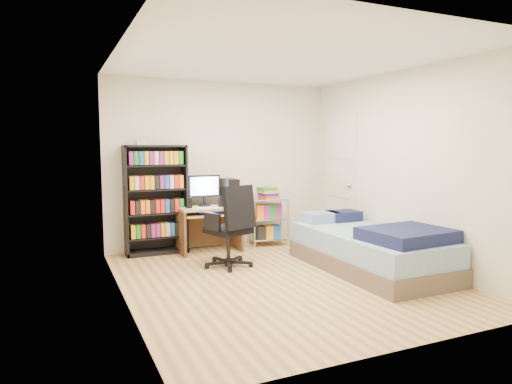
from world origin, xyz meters
name	(u,v)px	position (x,y,z in m)	size (l,w,h in m)	color
room	(281,172)	(0.00, 0.00, 1.25)	(3.58, 4.08, 2.58)	tan
media_shelf	(156,198)	(-1.04, 1.84, 0.80)	(0.87, 0.29, 1.61)	black
computer_desk	(214,210)	(-0.23, 1.70, 0.60)	(0.88, 0.51, 1.11)	tan
office_chair	(231,241)	(-0.33, 0.75, 0.34)	(0.80, 0.80, 1.05)	black
wire_cart	(268,207)	(0.67, 1.73, 0.58)	(0.61, 0.48, 0.89)	white
bed	(370,249)	(1.19, -0.10, 0.27)	(1.08, 2.16, 0.62)	brown
door	(340,180)	(1.72, 1.35, 1.00)	(0.12, 0.80, 2.00)	silver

